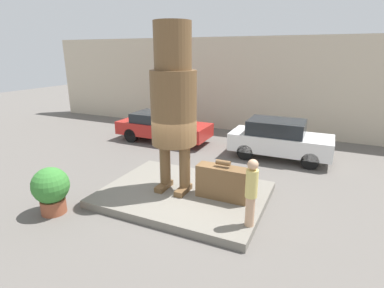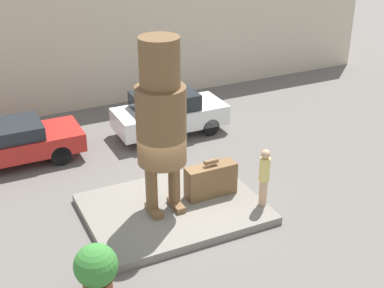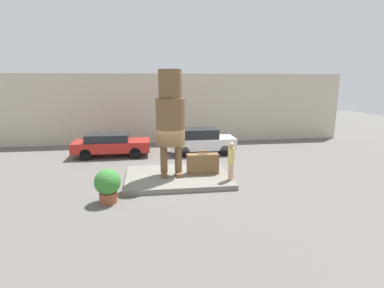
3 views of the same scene
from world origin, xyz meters
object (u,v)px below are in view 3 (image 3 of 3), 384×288
(giant_suitcase, at_px, (203,164))
(parked_car_white, at_px, (202,140))
(statue_figure, at_px, (170,115))
(tourist, at_px, (231,159))
(parked_car_red, at_px, (111,144))
(planter_pot, at_px, (108,184))

(giant_suitcase, height_order, parked_car_white, parked_car_white)
(statue_figure, xyz_separation_m, parked_car_white, (2.37, 5.03, -2.28))
(tourist, relative_size, parked_car_white, 0.42)
(tourist, height_order, parked_car_white, tourist)
(tourist, xyz_separation_m, parked_car_red, (-6.11, 6.22, -0.41))
(parked_car_red, bearing_deg, tourist, -45.50)
(parked_car_white, bearing_deg, giant_suitcase, -99.28)
(parked_car_red, distance_m, planter_pot, 7.59)
(parked_car_red, distance_m, parked_car_white, 5.81)
(tourist, height_order, parked_car_red, tourist)
(tourist, xyz_separation_m, parked_car_white, (-0.30, 6.08, -0.33))
(parked_car_white, height_order, planter_pot, parked_car_white)
(parked_car_white, distance_m, planter_pot, 8.96)
(statue_figure, distance_m, tourist, 3.47)
(parked_car_red, height_order, planter_pot, parked_car_red)
(planter_pot, bearing_deg, statue_figure, 41.79)
(parked_car_red, xyz_separation_m, planter_pot, (0.77, -7.55, -0.04))
(statue_figure, relative_size, tourist, 2.83)
(parked_car_red, bearing_deg, parked_car_white, -1.32)
(statue_figure, xyz_separation_m, tourist, (2.67, -1.05, -1.95))
(statue_figure, relative_size, parked_car_red, 1.06)
(statue_figure, bearing_deg, giant_suitcase, 2.39)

